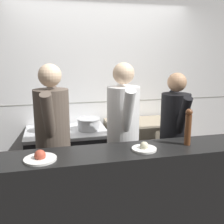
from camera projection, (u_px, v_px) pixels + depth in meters
name	position (u px, v px, depth m)	size (l,w,h in m)	color
wall_back_tiled	(100.00, 91.00, 3.75)	(8.00, 0.06, 2.60)	white
oven_range	(67.00, 162.00, 3.44)	(1.03, 0.71, 0.87)	#232326
prep_counter	(143.00, 154.00, 3.68)	(0.99, 0.65, 0.91)	gray
pass_counter	(132.00, 200.00, 2.45)	(2.82, 0.45, 0.99)	black
stock_pot	(47.00, 124.00, 3.27)	(0.23, 0.23, 0.19)	#B7BABF
sauce_pot	(89.00, 124.00, 3.34)	(0.29, 0.29, 0.15)	#B7BABF
mixing_bowl_steel	(129.00, 121.00, 3.48)	(0.26, 0.26, 0.08)	#B7BABF
plated_dish_main	(40.00, 158.00, 2.10)	(0.26, 0.26, 0.09)	white
plated_dish_appetiser	(144.00, 148.00, 2.33)	(0.22, 0.22, 0.08)	white
pepper_mill	(188.00, 126.00, 2.43)	(0.06, 0.06, 0.35)	brown
chef_head_cook	(53.00, 139.00, 2.70)	(0.40, 0.76, 1.73)	black
chef_sous	(123.00, 133.00, 2.89)	(0.38, 0.76, 1.74)	black
chef_line	(174.00, 135.00, 3.05)	(0.35, 0.71, 1.62)	black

